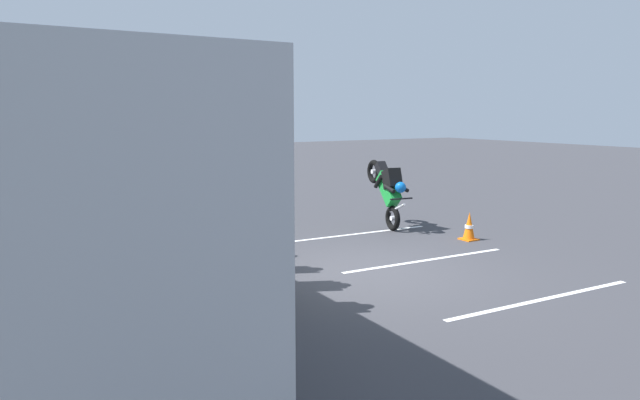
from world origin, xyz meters
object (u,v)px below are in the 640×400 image
object	(u,v)px
stunt_motorcycle	(388,187)
spectator_right	(217,206)
spectator_far_left	(267,240)
tour_bus	(34,196)
spectator_centre	(233,213)
spectator_left	(259,228)
spectator_far_right	(199,202)
traffic_cone	(469,226)
parked_motorcycle_silver	(162,235)

from	to	relation	value
stunt_motorcycle	spectator_right	bearing A→B (deg)	97.57
spectator_far_left	spectator_right	bearing A→B (deg)	-7.50
tour_bus	spectator_far_left	xyz separation A→B (m)	(-1.71, -2.77, -0.61)
tour_bus	spectator_centre	distance (m)	3.19
tour_bus	spectator_left	bearing A→B (deg)	-102.81
spectator_far_right	stunt_motorcycle	distance (m)	4.63
spectator_right	traffic_cone	distance (m)	5.59
spectator_centre	spectator_far_right	xyz separation A→B (m)	(2.01, -0.04, -0.09)
parked_motorcycle_silver	spectator_left	bearing A→B (deg)	-162.07
spectator_right	stunt_motorcycle	distance (m)	4.62
spectator_right	tour_bus	bearing A→B (deg)	114.03
spectator_left	spectator_right	world-z (taller)	spectator_right
spectator_right	spectator_far_right	xyz separation A→B (m)	(0.97, 0.03, -0.07)
spectator_left	stunt_motorcycle	distance (m)	5.41
parked_motorcycle_silver	stunt_motorcycle	bearing A→B (deg)	-88.82
spectator_right	traffic_cone	xyz separation A→B (m)	(-1.32, -5.38, -0.74)
spectator_far_left	parked_motorcycle_silver	xyz separation A→B (m)	(3.63, 0.52, -0.56)
spectator_centre	spectator_far_right	bearing A→B (deg)	-1.11
spectator_far_right	stunt_motorcycle	bearing A→B (deg)	-94.51
spectator_right	stunt_motorcycle	xyz separation A→B (m)	(0.61, -4.58, -0.02)
spectator_left	traffic_cone	bearing A→B (deg)	-81.67
tour_bus	parked_motorcycle_silver	distance (m)	3.17
parked_motorcycle_silver	traffic_cone	size ratio (longest dim) A/B	3.24
parked_motorcycle_silver	spectator_centre	bearing A→B (deg)	-150.61
tour_bus	spectator_far_right	xyz separation A→B (m)	(2.39, -3.15, -0.67)
stunt_motorcycle	traffic_cone	bearing A→B (deg)	-157.50
spectator_right	spectator_far_right	world-z (taller)	spectator_right
spectator_far_left	stunt_motorcycle	xyz separation A→B (m)	(3.74, -4.99, -0.02)
tour_bus	spectator_far_left	world-z (taller)	tour_bus
stunt_motorcycle	tour_bus	bearing A→B (deg)	104.64
spectator_far_left	spectator_right	xyz separation A→B (m)	(3.13, -0.41, 0.00)
spectator_centre	spectator_far_right	distance (m)	2.01
spectator_left	spectator_far_right	size ratio (longest dim) A/B	1.02
tour_bus	spectator_far_left	distance (m)	3.31
spectator_far_right	traffic_cone	world-z (taller)	spectator_far_right
spectator_left	stunt_motorcycle	bearing A→B (deg)	-59.67
spectator_left	spectator_centre	xyz separation A→B (m)	(1.09, -0.02, 0.07)
spectator_far_left	parked_motorcycle_silver	bearing A→B (deg)	8.22
spectator_right	spectator_far_right	size ratio (longest dim) A/B	1.06
spectator_far_right	traffic_cone	distance (m)	5.92
tour_bus	spectator_far_right	world-z (taller)	tour_bus
parked_motorcycle_silver	traffic_cone	distance (m)	6.58
spectator_left	spectator_right	bearing A→B (deg)	-2.40
spectator_right	stunt_motorcycle	size ratio (longest dim) A/B	0.88
spectator_right	parked_motorcycle_silver	bearing A→B (deg)	62.14
stunt_motorcycle	traffic_cone	xyz separation A→B (m)	(-1.93, -0.80, -0.72)
tour_bus	spectator_left	world-z (taller)	tour_bus
spectator_far_right	stunt_motorcycle	world-z (taller)	stunt_motorcycle
stunt_motorcycle	spectator_far_left	bearing A→B (deg)	126.83
spectator_far_right	stunt_motorcycle	size ratio (longest dim) A/B	0.83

